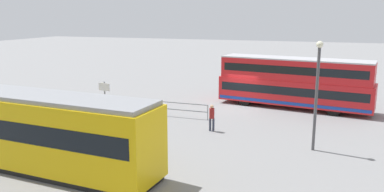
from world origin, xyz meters
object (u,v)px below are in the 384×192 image
at_px(double_decker_bus, 294,83).
at_px(pedestrian_crossing, 212,116).
at_px(tram_yellow, 13,126).
at_px(pedestrian_near_railing, 137,110).
at_px(street_lamp, 317,87).
at_px(info_sign, 105,92).

relative_size(double_decker_bus, pedestrian_crossing, 7.03).
distance_m(tram_yellow, pedestrian_crossing, 11.37).
xyz_separation_m(pedestrian_near_railing, street_lamp, (-11.40, 1.52, 2.54)).
distance_m(pedestrian_crossing, street_lamp, 6.85).
height_order(pedestrian_crossing, street_lamp, street_lamp).
xyz_separation_m(double_decker_bus, street_lamp, (-1.90, 9.68, 1.48)).
height_order(double_decker_bus, street_lamp, street_lamp).
bearing_deg(pedestrian_near_railing, street_lamp, 172.39).
bearing_deg(pedestrian_crossing, double_decker_bus, -117.76).
bearing_deg(tram_yellow, info_sign, -84.42).
bearing_deg(pedestrian_near_railing, pedestrian_crossing, -179.66).
xyz_separation_m(info_sign, street_lamp, (-14.80, 3.07, 1.84)).
distance_m(double_decker_bus, pedestrian_crossing, 9.24).
height_order(pedestrian_near_railing, info_sign, info_sign).
xyz_separation_m(double_decker_bus, pedestrian_near_railing, (9.50, 8.16, -1.06)).
distance_m(info_sign, street_lamp, 15.22).
height_order(info_sign, street_lamp, street_lamp).
distance_m(pedestrian_crossing, info_sign, 8.78).
bearing_deg(street_lamp, tram_yellow, 26.21).
relative_size(double_decker_bus, pedestrian_near_railing, 7.18).
xyz_separation_m(double_decker_bus, info_sign, (12.89, 6.61, -0.35)).
height_order(double_decker_bus, info_sign, double_decker_bus).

